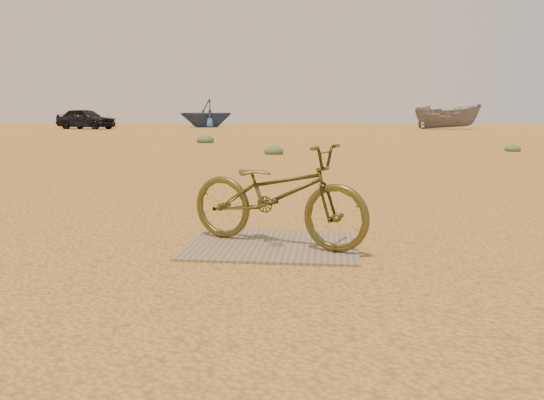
# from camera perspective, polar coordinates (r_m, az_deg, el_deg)

# --- Properties ---
(ground) EXTENTS (120.00, 120.00, 0.00)m
(ground) POSITION_cam_1_polar(r_m,az_deg,el_deg) (5.16, 3.48, -3.49)
(ground) COLOR gold
(ground) RESTS_ON ground
(plywood_board) EXTENTS (1.46, 1.14, 0.02)m
(plywood_board) POSITION_cam_1_polar(r_m,az_deg,el_deg) (4.61, 0.00, -4.87)
(plywood_board) COLOR #886F57
(plywood_board) RESTS_ON ground
(bicycle) EXTENTS (1.76, 1.14, 0.87)m
(bicycle) POSITION_cam_1_polar(r_m,az_deg,el_deg) (4.52, 0.51, 0.63)
(bicycle) COLOR #4D4A1D
(bicycle) RESTS_ON plywood_board
(car) EXTENTS (4.82, 2.92, 1.54)m
(car) POSITION_cam_1_polar(r_m,az_deg,el_deg) (42.52, -19.41, 8.25)
(car) COLOR black
(car) RESTS_ON ground
(boat_near_left) EXTENTS (6.92, 7.21, 1.22)m
(boat_near_left) POSITION_cam_1_polar(r_m,az_deg,el_deg) (50.04, -18.08, 8.21)
(boat_near_left) COLOR silver
(boat_near_left) RESTS_ON ground
(boat_far_left) EXTENTS (5.96, 5.81, 2.39)m
(boat_far_left) POSITION_cam_1_polar(r_m,az_deg,el_deg) (45.70, -7.08, 9.27)
(boat_far_left) COLOR #334977
(boat_far_left) RESTS_ON ground
(boat_mid_right) EXTENTS (4.95, 2.64, 1.82)m
(boat_mid_right) POSITION_cam_1_polar(r_m,az_deg,el_deg) (41.82, 18.33, 8.49)
(boat_mid_right) COLOR slate
(boat_mid_right) RESTS_ON ground
(kale_a) EXTENTS (0.56, 0.56, 0.31)m
(kale_a) POSITION_cam_1_polar(r_m,az_deg,el_deg) (15.11, 0.19, 4.95)
(kale_a) COLOR #5C744C
(kale_a) RESTS_ON ground
(kale_b) EXTENTS (0.48, 0.48, 0.26)m
(kale_b) POSITION_cam_1_polar(r_m,az_deg,el_deg) (17.86, 24.46, 4.79)
(kale_b) COLOR #5C744C
(kale_b) RESTS_ON ground
(kale_c) EXTENTS (0.70, 0.70, 0.39)m
(kale_c) POSITION_cam_1_polar(r_m,az_deg,el_deg) (21.23, -7.18, 6.12)
(kale_c) COLOR #5C744C
(kale_c) RESTS_ON ground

